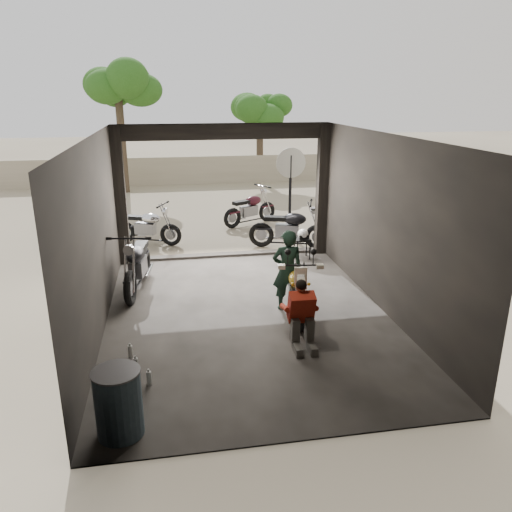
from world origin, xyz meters
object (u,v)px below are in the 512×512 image
object	(u,v)px
rider	(287,270)
helmet	(303,234)
oil_drum	(119,404)
sign_post	(291,177)
left_bike	(137,260)
outside_bike_c	(289,225)
mechanic	(303,317)
outside_bike_b	(250,206)
main_bike	(296,285)
outside_bike_a	(147,224)
stool	(302,242)

from	to	relation	value
rider	helmet	world-z (taller)	rider
oil_drum	sign_post	xyz separation A→B (m)	(4.01, 8.09, 1.24)
left_bike	outside_bike_c	bearing A→B (deg)	39.95
outside_bike_c	mechanic	bearing A→B (deg)	-173.53
left_bike	rider	size ratio (longest dim) A/B	1.24
outside_bike_b	main_bike	bearing A→B (deg)	148.16
left_bike	helmet	size ratio (longest dim) A/B	6.95
main_bike	oil_drum	bearing A→B (deg)	-126.39
outside_bike_b	outside_bike_a	bearing A→B (deg)	87.70
outside_bike_a	main_bike	bearing A→B (deg)	-127.74
helmet	sign_post	size ratio (longest dim) A/B	0.11
outside_bike_a	oil_drum	size ratio (longest dim) A/B	1.96
mechanic	oil_drum	world-z (taller)	mechanic
outside_bike_b	outside_bike_c	distance (m)	2.65
mechanic	helmet	size ratio (longest dim) A/B	3.85
main_bike	outside_bike_b	xyz separation A→B (m)	(0.24, 6.57, -0.00)
helmet	main_bike	bearing A→B (deg)	-111.58
stool	oil_drum	distance (m)	7.11
main_bike	helmet	xyz separation A→B (m)	(0.95, 3.05, 0.06)
outside_bike_b	helmet	xyz separation A→B (m)	(0.71, -3.52, 0.06)
rider	oil_drum	bearing A→B (deg)	51.31
outside_bike_b	stool	xyz separation A→B (m)	(0.70, -3.49, -0.14)
outside_bike_b	left_bike	bearing A→B (deg)	117.58
outside_bike_c	oil_drum	size ratio (longest dim) A/B	2.16
outside_bike_a	outside_bike_b	distance (m)	3.41
outside_bike_a	sign_post	distance (m)	4.08
stool	rider	bearing A→B (deg)	-110.43
helmet	left_bike	bearing A→B (deg)	-165.00
outside_bike_a	oil_drum	distance (m)	7.92
left_bike	helmet	world-z (taller)	left_bike
main_bike	left_bike	size ratio (longest dim) A/B	0.91
main_bike	left_bike	distance (m)	3.35
outside_bike_a	stool	size ratio (longest dim) A/B	3.25
stool	oil_drum	size ratio (longest dim) A/B	0.61
mechanic	sign_post	world-z (taller)	sign_post
rider	helmet	distance (m)	2.99
left_bike	sign_post	distance (m)	5.39
oil_drum	outside_bike_b	bearing A→B (deg)	71.81
outside_bike_b	oil_drum	distance (m)	9.99
oil_drum	helmet	bearing A→B (deg)	57.36
main_bike	outside_bike_a	distance (m)	5.72
left_bike	rider	xyz separation A→B (m)	(2.77, -1.45, 0.12)
main_bike	rider	distance (m)	0.34
stool	outside_bike_a	bearing A→B (deg)	152.79
outside_bike_b	oil_drum	size ratio (longest dim) A/B	2.02
left_bike	mechanic	bearing A→B (deg)	-39.48
outside_bike_b	sign_post	world-z (taller)	sign_post
helmet	outside_bike_c	bearing A→B (deg)	92.22
main_bike	mechanic	distance (m)	1.25
rider	oil_drum	distance (m)	4.23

